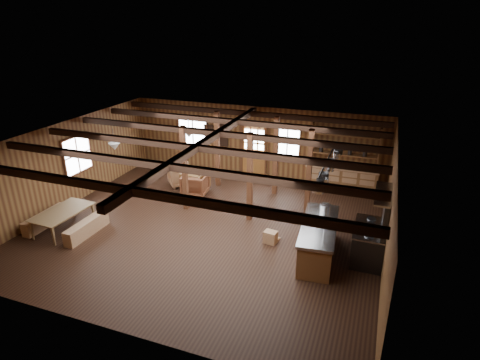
% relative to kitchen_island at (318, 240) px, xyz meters
% --- Properties ---
extents(room, '(10.04, 9.04, 2.84)m').
position_rel_kitchen_island_xyz_m(room, '(-3.36, 0.33, 0.92)').
color(room, black).
rests_on(room, ground).
extents(ceiling_joists, '(9.80, 8.82, 0.18)m').
position_rel_kitchen_island_xyz_m(ceiling_joists, '(-3.36, 0.51, 2.20)').
color(ceiling_joists, black).
rests_on(ceiling_joists, ceiling).
extents(timber_posts, '(3.95, 2.35, 2.80)m').
position_rel_kitchen_island_xyz_m(timber_posts, '(-2.84, 2.41, 0.92)').
color(timber_posts, '#462614').
rests_on(timber_posts, floor).
extents(back_door, '(1.02, 0.08, 2.15)m').
position_rel_kitchen_island_xyz_m(back_door, '(-3.36, 4.78, 0.40)').
color(back_door, brown).
rests_on(back_door, floor).
extents(window_back_left, '(1.32, 0.06, 1.32)m').
position_rel_kitchen_island_xyz_m(window_back_left, '(-5.96, 4.79, 1.12)').
color(window_back_left, white).
rests_on(window_back_left, wall_back).
extents(window_back_right, '(1.02, 0.06, 1.32)m').
position_rel_kitchen_island_xyz_m(window_back_right, '(-2.06, 4.79, 1.12)').
color(window_back_right, white).
rests_on(window_back_right, wall_back).
extents(window_left, '(0.14, 1.24, 1.32)m').
position_rel_kitchen_island_xyz_m(window_left, '(-8.32, 0.83, 1.12)').
color(window_left, white).
rests_on(window_left, wall_back).
extents(notice_boards, '(1.08, 0.03, 0.90)m').
position_rel_kitchen_island_xyz_m(notice_boards, '(-4.86, 4.79, 1.16)').
color(notice_boards, silver).
rests_on(notice_boards, wall_back).
extents(back_counter, '(2.55, 0.60, 2.45)m').
position_rel_kitchen_island_xyz_m(back_counter, '(0.04, 4.54, 0.12)').
color(back_counter, brown).
rests_on(back_counter, floor).
extents(pendant_lamps, '(1.86, 2.36, 0.66)m').
position_rel_kitchen_island_xyz_m(pendant_lamps, '(-5.61, 1.33, 1.77)').
color(pendant_lamps, '#2E2E30').
rests_on(pendant_lamps, ceiling).
extents(pot_rack, '(0.41, 3.00, 0.45)m').
position_rel_kitchen_island_xyz_m(pot_rack, '(0.02, 0.61, 1.79)').
color(pot_rack, '#2E2E30').
rests_on(pot_rack, ceiling).
extents(kitchen_island, '(1.07, 2.56, 1.20)m').
position_rel_kitchen_island_xyz_m(kitchen_island, '(0.00, 0.00, 0.00)').
color(kitchen_island, brown).
rests_on(kitchen_island, floor).
extents(step_stool, '(0.43, 0.34, 0.35)m').
position_rel_kitchen_island_xyz_m(step_stool, '(-1.35, 0.20, -0.30)').
color(step_stool, '#926242').
rests_on(step_stool, floor).
extents(commercial_range, '(0.79, 1.54, 1.90)m').
position_rel_kitchen_island_xyz_m(commercial_range, '(1.29, 0.34, 0.14)').
color(commercial_range, '#2E2E30').
rests_on(commercial_range, floor).
extents(dining_table, '(1.05, 1.79, 0.62)m').
position_rel_kitchen_island_xyz_m(dining_table, '(-7.26, -1.20, -0.17)').
color(dining_table, brown).
rests_on(dining_table, floor).
extents(bench_wall, '(0.29, 1.56, 0.43)m').
position_rel_kitchen_island_xyz_m(bench_wall, '(-8.01, -1.20, -0.26)').
color(bench_wall, '#926242').
rests_on(bench_wall, floor).
extents(bench_aisle, '(0.30, 1.62, 0.44)m').
position_rel_kitchen_island_xyz_m(bench_aisle, '(-6.47, -1.20, -0.26)').
color(bench_aisle, '#926242').
rests_on(bench_aisle, floor).
extents(armchair_a, '(0.89, 0.91, 0.77)m').
position_rel_kitchen_island_xyz_m(armchair_a, '(-4.91, 2.76, -0.09)').
color(armchair_a, brown).
rests_on(armchair_a, floor).
extents(armchair_b, '(0.93, 0.95, 0.78)m').
position_rel_kitchen_island_xyz_m(armchair_b, '(-4.76, 2.43, -0.09)').
color(armchair_b, brown).
rests_on(armchair_b, floor).
extents(armchair_c, '(1.20, 1.20, 0.78)m').
position_rel_kitchen_island_xyz_m(armchair_c, '(-5.67, 3.07, -0.09)').
color(armchair_c, '#9B6B46').
rests_on(armchair_c, floor).
extents(counter_pot, '(0.30, 0.30, 0.18)m').
position_rel_kitchen_island_xyz_m(counter_pot, '(0.01, 0.85, 0.55)').
color(counter_pot, silver).
rests_on(counter_pot, kitchen_island).
extents(bowl, '(0.31, 0.31, 0.06)m').
position_rel_kitchen_island_xyz_m(bowl, '(-0.07, 0.06, 0.49)').
color(bowl, silver).
rests_on(bowl, kitchen_island).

